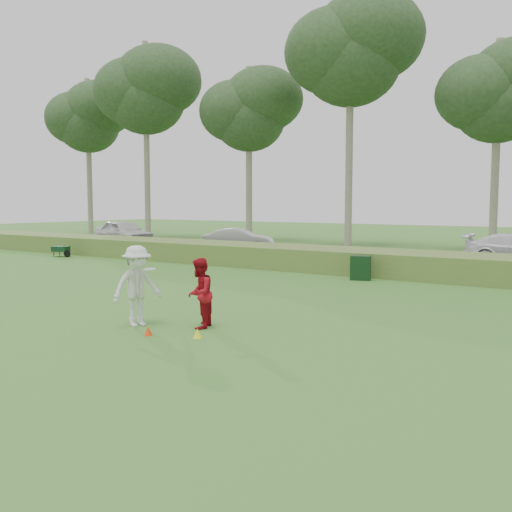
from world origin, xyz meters
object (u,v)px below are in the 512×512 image
Objects in this scene: player_red at (199,293)px; car_mid at (239,240)px; player_white at (137,286)px; cone_yellow at (197,333)px; car_left at (123,232)px; utility_cabinet at (361,268)px; cone_orange at (148,331)px.

player_red is 19.21m from car_mid.
cone_yellow is at bearing -78.05° from player_white.
cone_yellow is at bearing -118.61° from car_left.
player_white reaches higher than cone_yellow.
player_white is at bearing -175.98° from car_mid.
car_mid reaches higher than utility_cabinet.
cone_yellow is at bearing 13.61° from player_red.
cone_orange is at bearing -120.74° from car_left.
cone_orange is 0.05× the size of car_mid.
car_left is (-19.00, 6.50, 0.43)m from utility_cabinet.
cone_yellow is (1.87, -0.17, -0.80)m from player_white.
player_white reaches higher than player_red.
cone_yellow is (1.01, 0.38, 0.00)m from cone_orange.
cone_orange is at bearing -159.38° from cone_yellow.
cone_orange is 0.96× the size of cone_yellow.
car_mid reaches higher than cone_orange.
player_white is at bearing -88.63° from player_red.
car_mid is at bearing -76.43° from car_left.
player_white is 1.44m from player_red.
cone_yellow reaches higher than cone_orange.
car_left reaches higher than car_mid.
car_left is at bearing 138.02° from cone_orange.
player_red is 1.16m from cone_yellow.
cone_orange is 0.22× the size of utility_cabinet.
player_white is 24.24m from car_left.
player_red is 24.84m from car_left.
car_mid is (8.74, 0.36, -0.16)m from car_left.
player_white is at bearing -113.18° from utility_cabinet.
utility_cabinet is 0.18× the size of car_left.
car_mid is at bearing -169.88° from player_red.
player_red is 8.11× the size of cone_orange.
car_mid is at bearing 129.40° from utility_cabinet.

